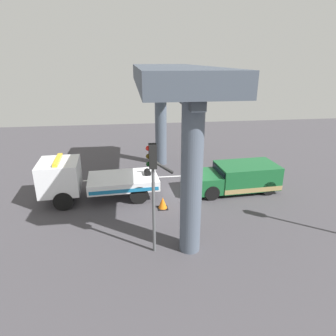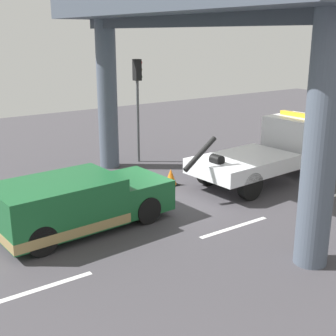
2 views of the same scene
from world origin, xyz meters
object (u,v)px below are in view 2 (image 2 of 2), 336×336
at_px(towed_van_green, 76,204).
at_px(traffic_light_far, 138,88).
at_px(traffic_cone_orange, 171,177).
at_px(tow_truck_white, 277,149).

relative_size(towed_van_green, traffic_light_far, 1.18).
bearing_deg(traffic_light_far, towed_van_green, -135.56).
xyz_separation_m(towed_van_green, traffic_cone_orange, (4.61, 1.72, -0.48)).
bearing_deg(tow_truck_white, traffic_light_far, 121.38).
relative_size(traffic_light_far, traffic_cone_orange, 7.17).
xyz_separation_m(tow_truck_white, traffic_light_far, (-3.18, 5.22, 2.08)).
bearing_deg(towed_van_green, traffic_light_far, 44.44).
bearing_deg(traffic_cone_orange, tow_truck_white, -22.83).
xyz_separation_m(tow_truck_white, traffic_cone_orange, (-3.95, 1.66, -0.90)).
bearing_deg(tow_truck_white, traffic_cone_orange, 157.17).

